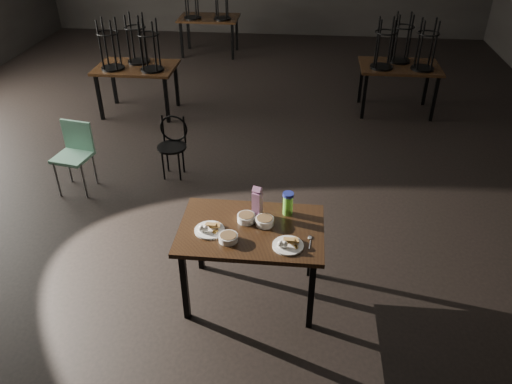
# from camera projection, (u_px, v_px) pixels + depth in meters

# --- Properties ---
(main_table) EXTENTS (1.20, 0.80, 0.75)m
(main_table) POSITION_uv_depth(u_px,v_px,m) (251.00, 236.00, 4.17)
(main_table) COLOR black
(main_table) RESTS_ON ground
(plate_left) EXTENTS (0.25, 0.25, 0.08)m
(plate_left) POSITION_uv_depth(u_px,v_px,m) (209.00, 229.00, 4.08)
(plate_left) COLOR white
(plate_left) RESTS_ON main_table
(plate_right) EXTENTS (0.25, 0.25, 0.08)m
(plate_right) POSITION_uv_depth(u_px,v_px,m) (288.00, 244.00, 3.91)
(plate_right) COLOR white
(plate_right) RESTS_ON main_table
(bowl_near) EXTENTS (0.15, 0.15, 0.06)m
(bowl_near) POSITION_uv_depth(u_px,v_px,m) (246.00, 218.00, 4.19)
(bowl_near) COLOR white
(bowl_near) RESTS_ON main_table
(bowl_far) EXTENTS (0.15, 0.15, 0.06)m
(bowl_far) POSITION_uv_depth(u_px,v_px,m) (265.00, 221.00, 4.15)
(bowl_far) COLOR white
(bowl_far) RESTS_ON main_table
(bowl_big) EXTENTS (0.16, 0.16, 0.05)m
(bowl_big) POSITION_uv_depth(u_px,v_px,m) (228.00, 238.00, 3.97)
(bowl_big) COLOR white
(bowl_big) RESTS_ON main_table
(juice_carton) EXTENTS (0.09, 0.09, 0.29)m
(juice_carton) POSITION_uv_depth(u_px,v_px,m) (257.00, 202.00, 4.20)
(juice_carton) COLOR #7E1760
(juice_carton) RESTS_ON main_table
(water_bottle) EXTENTS (0.10, 0.10, 0.21)m
(water_bottle) POSITION_uv_depth(u_px,v_px,m) (288.00, 203.00, 4.24)
(water_bottle) COLOR #78DB40
(water_bottle) RESTS_ON main_table
(spoon) EXTENTS (0.04, 0.17, 0.01)m
(spoon) POSITION_uv_depth(u_px,v_px,m) (310.00, 238.00, 4.00)
(spoon) COLOR silver
(spoon) RESTS_ON main_table
(bentwood_chair) EXTENTS (0.36, 0.36, 0.75)m
(bentwood_chair) POSITION_uv_depth(u_px,v_px,m) (173.00, 142.00, 6.10)
(bentwood_chair) COLOR black
(bentwood_chair) RESTS_ON ground
(school_chair) EXTENTS (0.45, 0.45, 0.83)m
(school_chair) POSITION_uv_depth(u_px,v_px,m) (75.00, 150.00, 5.80)
(school_chair) COLOR #75B796
(school_chair) RESTS_ON ground
(bg_table_left) EXTENTS (1.20, 0.80, 1.48)m
(bg_table_left) POSITION_uv_depth(u_px,v_px,m) (135.00, 65.00, 7.52)
(bg_table_left) COLOR black
(bg_table_left) RESTS_ON ground
(bg_table_right) EXTENTS (1.20, 0.80, 1.48)m
(bg_table_right) POSITION_uv_depth(u_px,v_px,m) (400.00, 64.00, 7.55)
(bg_table_right) COLOR black
(bg_table_right) RESTS_ON ground
(bg_table_far) EXTENTS (1.20, 0.80, 1.48)m
(bg_table_far) POSITION_uv_depth(u_px,v_px,m) (208.00, 17.00, 10.06)
(bg_table_far) COLOR black
(bg_table_far) RESTS_ON ground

